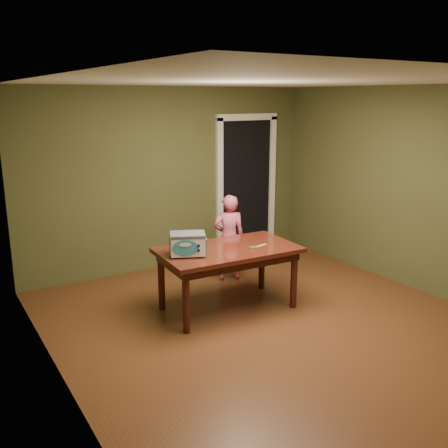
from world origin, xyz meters
The scene contains 8 objects.
floor centered at (0.00, 0.00, 0.00)m, with size 5.00×5.00×0.00m, color #5A3019.
room_shell centered at (0.00, 0.00, 1.71)m, with size 4.52×5.02×2.61m.
doorway centered at (1.30, 2.78, 1.06)m, with size 1.10×0.66×2.25m.
dining_table centered at (-0.17, 0.68, 0.65)m, with size 1.65×0.99×0.75m.
toy_oven centered at (-0.69, 0.69, 0.89)m, with size 0.47×0.41×0.25m.
baking_pan centered at (0.06, 0.51, 0.76)m, with size 0.10×0.10×0.02m.
spatula centered at (0.20, 0.55, 0.75)m, with size 0.18×0.03×0.01m, color tan.
child centered at (0.36, 1.50, 0.59)m, with size 0.43×0.28×1.19m, color #CE5470.
Camera 1 is at (-3.12, -3.99, 2.45)m, focal length 40.00 mm.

